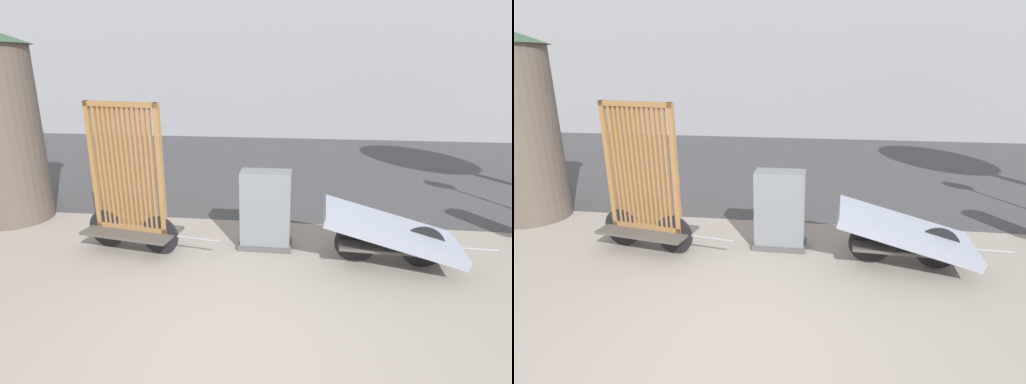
% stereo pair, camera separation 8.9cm
% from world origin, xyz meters
% --- Properties ---
extents(ground_plane, '(60.00, 60.00, 0.00)m').
position_xyz_m(ground_plane, '(0.00, 0.00, 0.00)').
color(ground_plane, gray).
extents(road_strip, '(56.00, 8.40, 0.01)m').
position_xyz_m(road_strip, '(0.00, 7.48, 0.00)').
color(road_strip, '#424244').
rests_on(road_strip, ground_plane).
extents(bike_cart_with_bedframe, '(2.08, 0.85, 2.16)m').
position_xyz_m(bike_cart_with_bedframe, '(-1.82, 1.94, 0.80)').
color(bike_cart_with_bedframe, '#4C4742').
rests_on(bike_cart_with_bedframe, ground_plane).
extents(bike_cart_with_mattress, '(2.30, 1.07, 0.81)m').
position_xyz_m(bike_cart_with_mattress, '(1.83, 1.94, 0.47)').
color(bike_cart_with_mattress, '#4C4742').
rests_on(bike_cart_with_mattress, ground_plane).
extents(utility_cabinet, '(0.79, 0.43, 1.18)m').
position_xyz_m(utility_cabinet, '(0.10, 2.28, 0.55)').
color(utility_cabinet, '#4C4C4C').
rests_on(utility_cabinet, ground_plane).
extents(advertising_column, '(1.37, 1.37, 3.19)m').
position_xyz_m(advertising_column, '(-4.43, 2.93, 1.62)').
color(advertising_column, brown).
rests_on(advertising_column, ground_plane).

